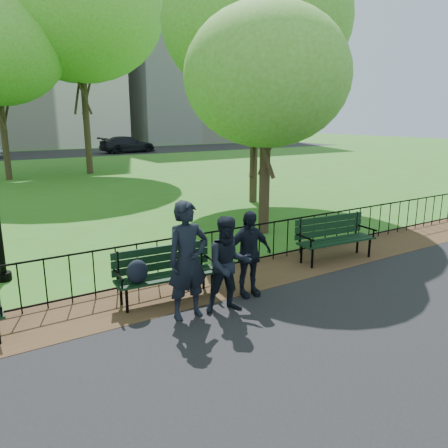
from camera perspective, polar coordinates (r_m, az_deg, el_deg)
ground at (r=6.98m, az=-0.07°, el=-12.81°), size 120.00×120.00×0.00m
dirt_strip at (r=8.16m, az=-5.81°, el=-8.68°), size 60.00×1.60×0.01m
iron_fence at (r=8.42m, az=-7.43°, el=-4.49°), size 24.06×0.06×1.00m
apartment_east at (r=61.46m, az=-3.98°, el=22.08°), size 20.00×15.00×24.00m
park_bench_main at (r=7.56m, az=-8.92°, el=-5.81°), size 1.82×0.69×1.01m
park_bench_right_a at (r=10.01m, az=14.13°, el=-1.19°), size 1.92×0.75×1.06m
tree_near_e at (r=11.83m, az=5.61°, el=18.64°), size 4.28×4.28×5.96m
tree_mid_e at (r=16.64m, az=4.18°, el=25.04°), size 6.59×6.59×9.19m
tree_far_e at (r=26.50m, az=-18.53°, el=25.24°), size 8.96×8.96×12.49m
person_left at (r=6.84m, az=-4.76°, el=-4.75°), size 0.69×0.46×1.88m
person_mid at (r=7.06m, az=0.63°, el=-5.35°), size 0.86×0.60×1.60m
person_right at (r=7.70m, az=3.19°, el=-3.90°), size 0.95×0.48×1.55m
sedan_dark at (r=40.60m, az=-12.48°, el=10.11°), size 5.11×2.36×1.45m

